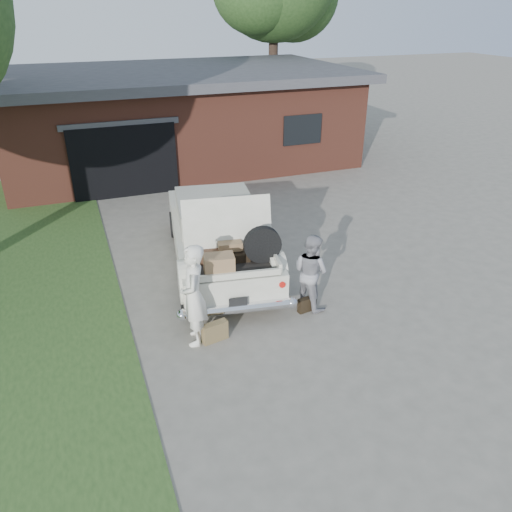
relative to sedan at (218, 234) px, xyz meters
name	(u,v)px	position (x,y,z in m)	size (l,w,h in m)	color
ground	(267,320)	(0.18, -2.51, -0.78)	(90.00, 90.00, 0.00)	gray
house	(177,115)	(1.16, 8.96, 0.90)	(12.80, 7.80, 3.30)	brown
sedan	(218,234)	(0.00, 0.00, 0.00)	(2.83, 5.52, 2.16)	silver
woman_left	(194,296)	(-1.25, -2.65, 0.17)	(0.69, 0.45, 1.89)	white
woman_right	(311,271)	(1.17, -2.32, 0.00)	(0.76, 0.59, 1.56)	gray
suitcase_left	(215,332)	(-0.94, -2.77, -0.59)	(0.48, 0.15, 0.37)	olive
suitcase_right	(307,304)	(1.04, -2.48, -0.63)	(0.38, 0.12, 0.30)	black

